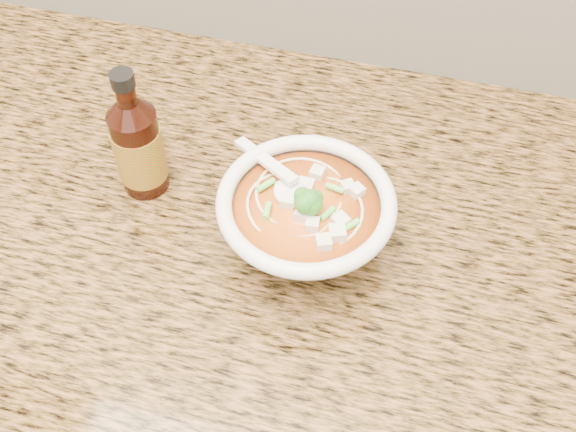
# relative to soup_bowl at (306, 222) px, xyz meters

# --- Properties ---
(cabinet) EXTENTS (4.00, 0.65, 0.86)m
(cabinet) POSITION_rel_soup_bowl_xyz_m (-0.17, 0.02, -0.52)
(cabinet) COLOR #392311
(cabinet) RESTS_ON ground
(counter_slab) EXTENTS (4.00, 0.68, 0.04)m
(counter_slab) POSITION_rel_soup_bowl_xyz_m (-0.17, 0.02, -0.07)
(counter_slab) COLOR brown
(counter_slab) RESTS_ON cabinet
(soup_bowl) EXTENTS (0.20, 0.19, 0.11)m
(soup_bowl) POSITION_rel_soup_bowl_xyz_m (0.00, 0.00, 0.00)
(soup_bowl) COLOR white
(soup_bowl) RESTS_ON counter_slab
(hot_sauce_bottle) EXTENTS (0.07, 0.07, 0.17)m
(hot_sauce_bottle) POSITION_rel_soup_bowl_xyz_m (-0.21, 0.04, 0.02)
(hot_sauce_bottle) COLOR #391207
(hot_sauce_bottle) RESTS_ON counter_slab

